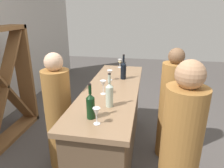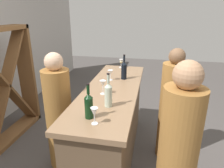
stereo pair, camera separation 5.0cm
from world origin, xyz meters
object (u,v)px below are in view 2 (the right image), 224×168
(wine_bottle_center_near_black, at_px, (124,70))
(person_center_guest, at_px, (177,159))
(wine_rack, at_px, (5,86))
(wine_glass_near_right, at_px, (103,84))
(wine_glass_far_left, at_px, (110,73))
(wine_glass_near_center, at_px, (121,62))
(wine_bottle_leftmost_dark_green, at_px, (89,105))
(wine_bottle_second_left_clear_pale, at_px, (108,94))
(person_left_guest, at_px, (171,109))
(wine_glass_near_left, at_px, (94,113))
(person_right_guest, at_px, (59,116))

(wine_bottle_center_near_black, distance_m, person_center_guest, 1.39)
(wine_rack, distance_m, person_center_guest, 2.56)
(wine_glass_near_right, height_order, wine_glass_far_left, wine_glass_near_right)
(wine_rack, height_order, wine_glass_near_center, wine_rack)
(wine_rack, xyz_separation_m, wine_glass_near_right, (-0.39, -1.59, 0.28))
(wine_bottle_leftmost_dark_green, relative_size, wine_glass_near_center, 2.32)
(wine_bottle_center_near_black, xyz_separation_m, wine_glass_near_center, (0.58, 0.13, -0.03))
(wine_bottle_second_left_clear_pale, bearing_deg, wine_rack, 68.39)
(wine_bottle_leftmost_dark_green, xyz_separation_m, person_center_guest, (-0.06, -0.76, -0.39))
(wine_bottle_second_left_clear_pale, relative_size, wine_bottle_center_near_black, 1.01)
(wine_glass_near_center, distance_m, person_left_guest, 1.15)
(wine_glass_near_right, xyz_separation_m, person_left_guest, (0.40, -0.80, -0.43))
(wine_bottle_second_left_clear_pale, bearing_deg, wine_bottle_leftmost_dark_green, 155.47)
(wine_glass_near_right, relative_size, wine_glass_far_left, 1.15)
(wine_glass_near_left, distance_m, wine_glass_near_right, 0.64)
(wine_glass_near_left, xyz_separation_m, person_right_guest, (0.60, 0.63, -0.43))
(wine_glass_near_center, xyz_separation_m, wine_glass_far_left, (-0.66, 0.04, 0.01))
(wine_glass_far_left, bearing_deg, wine_rack, 93.68)
(wine_glass_far_left, height_order, person_center_guest, person_center_guest)
(person_left_guest, relative_size, person_right_guest, 1.01)
(wine_rack, height_order, wine_bottle_second_left_clear_pale, wine_rack)
(wine_bottle_second_left_clear_pale, height_order, wine_bottle_center_near_black, wine_bottle_second_left_clear_pale)
(wine_glass_near_right, distance_m, person_right_guest, 0.70)
(wine_rack, distance_m, wine_glass_near_right, 1.66)
(wine_bottle_leftmost_dark_green, height_order, wine_bottle_center_near_black, wine_bottle_center_near_black)
(wine_glass_near_center, height_order, person_left_guest, person_left_guest)
(wine_bottle_center_near_black, xyz_separation_m, wine_glass_near_left, (-1.21, 0.06, -0.03))
(wine_bottle_leftmost_dark_green, xyz_separation_m, person_right_guest, (0.52, 0.56, -0.44))
(wine_bottle_second_left_clear_pale, distance_m, wine_bottle_center_near_black, 0.86)
(wine_glass_near_left, bearing_deg, wine_glass_near_right, 7.77)
(wine_glass_near_center, bearing_deg, person_center_guest, -156.70)
(wine_rack, xyz_separation_m, wine_bottle_second_left_clear_pale, (-0.68, -1.72, 0.29))
(wine_glass_near_right, bearing_deg, person_right_guest, 93.18)
(wine_glass_near_right, bearing_deg, wine_bottle_second_left_clear_pale, -156.55)
(wine_glass_near_left, distance_m, person_right_guest, 0.97)
(wine_rack, height_order, person_center_guest, wine_rack)
(wine_bottle_center_near_black, height_order, wine_glass_near_center, wine_bottle_center_near_black)
(wine_glass_near_center, height_order, person_right_guest, person_right_guest)
(wine_glass_near_center, bearing_deg, wine_bottle_center_near_black, -167.13)
(wine_glass_near_left, bearing_deg, person_left_guest, -34.53)
(wine_bottle_leftmost_dark_green, relative_size, person_right_guest, 0.22)
(wine_bottle_center_near_black, distance_m, wine_glass_near_right, 0.59)
(wine_glass_near_right, distance_m, person_center_guest, 1.05)
(wine_bottle_second_left_clear_pale, xyz_separation_m, wine_bottle_center_near_black, (0.86, -0.02, -0.00))
(wine_glass_near_left, relative_size, person_center_guest, 0.09)
(wine_bottle_second_left_clear_pale, height_order, person_right_guest, person_right_guest)
(wine_bottle_second_left_clear_pale, distance_m, person_left_guest, 1.06)
(wine_glass_near_left, bearing_deg, wine_bottle_second_left_clear_pale, -6.75)
(wine_bottle_center_near_black, bearing_deg, wine_glass_near_right, 165.13)
(wine_bottle_leftmost_dark_green, xyz_separation_m, wine_bottle_second_left_clear_pale, (0.25, -0.12, 0.01))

